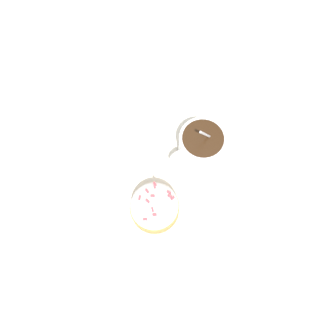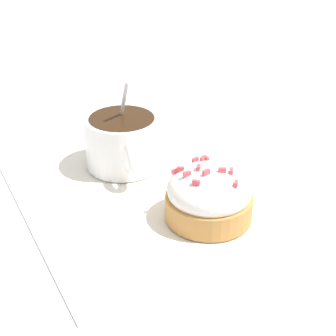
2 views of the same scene
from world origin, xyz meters
name	(u,v)px [view 2 (image 2 of 2)]	position (x,y,z in m)	size (l,w,h in m)	color
ground_plane	(161,191)	(0.00, 0.00, 0.00)	(3.00, 3.00, 0.00)	#B2B2B7
paper_napkin	(161,190)	(0.00, 0.00, 0.00)	(0.33, 0.32, 0.00)	white
coffee_cup	(123,140)	(-0.07, -0.01, 0.03)	(0.10, 0.08, 0.10)	white
frosted_pastry	(209,196)	(0.07, 0.01, 0.03)	(0.08, 0.08, 0.06)	#C18442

